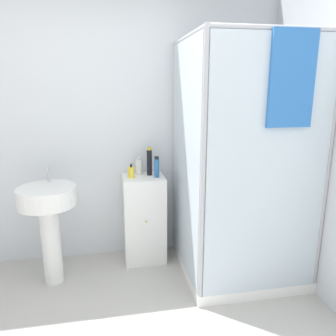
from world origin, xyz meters
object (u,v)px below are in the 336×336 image
Objects in this scene: shampoo_bottle_tall_black at (149,162)px; soap_dispenser at (131,172)px; sink at (48,213)px; shampoo_bottle_blue at (157,167)px; lotion_bottle_white at (139,167)px.

soap_dispenser is at bearing -159.32° from shampoo_bottle_tall_black.
soap_dispenser is 0.51× the size of shampoo_bottle_tall_black.
sink is at bearing -161.95° from shampoo_bottle_tall_black.
sink is 7.42× the size of soap_dispenser.
soap_dispenser is at bearing 17.39° from sink.
shampoo_bottle_blue is at bearing 12.12° from sink.
lotion_bottle_white is at bearing 138.39° from shampoo_bottle_blue.
shampoo_bottle_tall_black reaches higher than sink.
shampoo_bottle_blue is (0.93, 0.20, 0.29)m from sink.
shampoo_bottle_blue is 1.13× the size of lotion_bottle_white.
soap_dispenser is 0.23m from shampoo_bottle_blue.
soap_dispenser is 0.20m from shampoo_bottle_tall_black.
soap_dispenser is at bearing 175.17° from shampoo_bottle_blue.
sink is at bearing -156.92° from lotion_bottle_white.
shampoo_bottle_tall_black is (0.87, 0.28, 0.33)m from sink.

